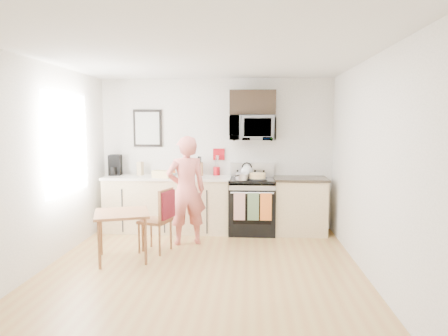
# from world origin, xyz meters

# --- Properties ---
(floor) EXTENTS (4.60, 4.60, 0.00)m
(floor) POSITION_xyz_m (0.00, 0.00, 0.00)
(floor) COLOR #AA7741
(floor) RESTS_ON ground
(back_wall) EXTENTS (4.00, 0.04, 2.60)m
(back_wall) POSITION_xyz_m (0.00, 2.30, 1.30)
(back_wall) COLOR beige
(back_wall) RESTS_ON floor
(front_wall) EXTENTS (4.00, 0.04, 2.60)m
(front_wall) POSITION_xyz_m (0.00, -2.30, 1.30)
(front_wall) COLOR beige
(front_wall) RESTS_ON floor
(left_wall) EXTENTS (0.04, 4.60, 2.60)m
(left_wall) POSITION_xyz_m (-2.00, 0.00, 1.30)
(left_wall) COLOR beige
(left_wall) RESTS_ON floor
(right_wall) EXTENTS (0.04, 4.60, 2.60)m
(right_wall) POSITION_xyz_m (2.00, 0.00, 1.30)
(right_wall) COLOR beige
(right_wall) RESTS_ON floor
(ceiling) EXTENTS (4.00, 4.60, 0.04)m
(ceiling) POSITION_xyz_m (0.00, 0.00, 2.60)
(ceiling) COLOR silver
(ceiling) RESTS_ON back_wall
(window) EXTENTS (0.06, 1.40, 1.50)m
(window) POSITION_xyz_m (-1.96, 0.80, 1.55)
(window) COLOR white
(window) RESTS_ON left_wall
(cabinet_left) EXTENTS (2.10, 0.60, 0.90)m
(cabinet_left) POSITION_xyz_m (-0.80, 2.00, 0.45)
(cabinet_left) COLOR tan
(cabinet_left) RESTS_ON floor
(countertop_left) EXTENTS (2.14, 0.64, 0.04)m
(countertop_left) POSITION_xyz_m (-0.80, 2.00, 0.92)
(countertop_left) COLOR beige
(countertop_left) RESTS_ON cabinet_left
(cabinet_right) EXTENTS (0.84, 0.60, 0.90)m
(cabinet_right) POSITION_xyz_m (1.43, 2.00, 0.45)
(cabinet_right) COLOR tan
(cabinet_right) RESTS_ON floor
(countertop_right) EXTENTS (0.88, 0.64, 0.04)m
(countertop_right) POSITION_xyz_m (1.43, 2.00, 0.92)
(countertop_right) COLOR black
(countertop_right) RESTS_ON cabinet_right
(range) EXTENTS (0.76, 0.70, 1.16)m
(range) POSITION_xyz_m (0.63, 1.98, 0.44)
(range) COLOR black
(range) RESTS_ON floor
(microwave) EXTENTS (0.76, 0.51, 0.42)m
(microwave) POSITION_xyz_m (0.63, 2.08, 1.76)
(microwave) COLOR silver
(microwave) RESTS_ON back_wall
(upper_cabinet) EXTENTS (0.76, 0.35, 0.40)m
(upper_cabinet) POSITION_xyz_m (0.63, 2.12, 2.18)
(upper_cabinet) COLOR black
(upper_cabinet) RESTS_ON back_wall
(wall_art) EXTENTS (0.50, 0.04, 0.65)m
(wall_art) POSITION_xyz_m (-1.20, 2.28, 1.75)
(wall_art) COLOR black
(wall_art) RESTS_ON back_wall
(wall_trivet) EXTENTS (0.20, 0.02, 0.20)m
(wall_trivet) POSITION_xyz_m (0.05, 2.28, 1.30)
(wall_trivet) COLOR #A10D17
(wall_trivet) RESTS_ON back_wall
(person) EXTENTS (0.70, 0.58, 1.65)m
(person) POSITION_xyz_m (-0.37, 1.28, 0.82)
(person) COLOR #C44135
(person) RESTS_ON floor
(dining_table) EXTENTS (0.77, 0.77, 0.65)m
(dining_table) POSITION_xyz_m (-1.11, 0.50, 0.58)
(dining_table) COLOR brown
(dining_table) RESTS_ON floor
(chair) EXTENTS (0.52, 0.48, 0.92)m
(chair) POSITION_xyz_m (-0.63, 0.84, 0.59)
(chair) COLOR brown
(chair) RESTS_ON floor
(knife_block) EXTENTS (0.11, 0.15, 0.23)m
(knife_block) POSITION_xyz_m (-0.27, 2.16, 1.05)
(knife_block) COLOR brown
(knife_block) RESTS_ON countertop_left
(utensil_crock) EXTENTS (0.12, 0.12, 0.35)m
(utensil_crock) POSITION_xyz_m (0.01, 2.22, 1.08)
(utensil_crock) COLOR #A10D17
(utensil_crock) RESTS_ON countertop_left
(fruit_bowl) EXTENTS (0.24, 0.24, 0.10)m
(fruit_bowl) POSITION_xyz_m (-0.75, 2.15, 0.98)
(fruit_bowl) COLOR white
(fruit_bowl) RESTS_ON countertop_left
(milk_carton) EXTENTS (0.11, 0.11, 0.23)m
(milk_carton) POSITION_xyz_m (-1.31, 2.13, 1.06)
(milk_carton) COLOR tan
(milk_carton) RESTS_ON countertop_left
(coffee_maker) EXTENTS (0.23, 0.31, 0.35)m
(coffee_maker) POSITION_xyz_m (-1.75, 2.13, 1.11)
(coffee_maker) COLOR black
(coffee_maker) RESTS_ON countertop_left
(bread_bag) EXTENTS (0.36, 0.26, 0.12)m
(bread_bag) POSITION_xyz_m (-0.85, 1.83, 1.00)
(bread_bag) COLOR tan
(bread_bag) RESTS_ON countertop_left
(cake) EXTENTS (0.31, 0.31, 0.10)m
(cake) POSITION_xyz_m (0.72, 1.82, 0.98)
(cake) COLOR black
(cake) RESTS_ON range
(kettle) EXTENTS (0.20, 0.20, 0.25)m
(kettle) POSITION_xyz_m (0.54, 2.15, 1.03)
(kettle) COLOR white
(kettle) RESTS_ON range
(pot) EXTENTS (0.20, 0.33, 0.10)m
(pot) POSITION_xyz_m (0.46, 1.75, 0.98)
(pot) COLOR silver
(pot) RESTS_ON range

